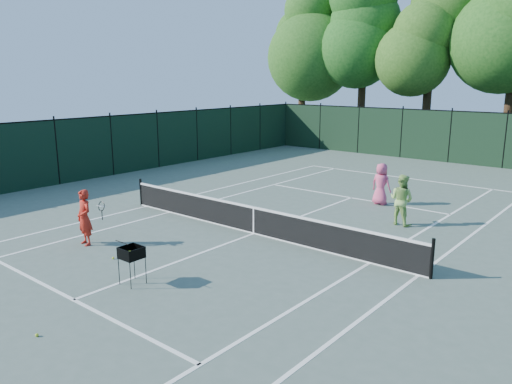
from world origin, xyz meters
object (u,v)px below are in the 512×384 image
Objects in this scene: coach at (84,217)px; ball_hopper at (131,253)px; player_pink at (381,184)px; player_green at (401,200)px; loose_ball_near_cart at (37,335)px; loose_ball_midcourt at (113,258)px.

coach is 3.63m from ball_hopper.
player_green is (1.79, -2.14, 0.05)m from player_pink.
ball_hopper is at bearing 89.25° from player_pink.
player_pink is 0.95× the size of player_green.
loose_ball_near_cart is (-2.25, -11.76, -0.84)m from player_green.
ball_hopper is at bearing 103.37° from loose_ball_near_cart.
loose_ball_midcourt is at bearing 158.52° from ball_hopper.
player_pink reaches higher than loose_ball_midcourt.
ball_hopper is at bearing 79.62° from player_green.
ball_hopper is (-2.91, -8.98, -0.08)m from player_green.
player_green reaches higher than loose_ball_midcourt.
ball_hopper reaches higher than loose_ball_midcourt.
coach reaches higher than ball_hopper.
loose_ball_near_cart is (0.66, -2.78, -0.76)m from ball_hopper.
loose_ball_midcourt is at bearing 79.27° from player_pink.
player_pink reaches higher than ball_hopper.
coach is at bearing 59.05° from player_green.
loose_ball_midcourt is (-1.82, 0.69, -0.76)m from ball_hopper.
player_green is (6.42, 8.07, 0.03)m from coach.
player_pink is at bearing 74.25° from loose_ball_midcourt.
player_green is 12.00m from loose_ball_near_cart.
coach is 24.90× the size of loose_ball_midcourt.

